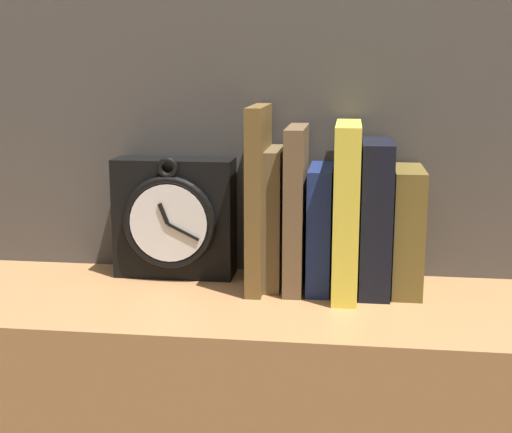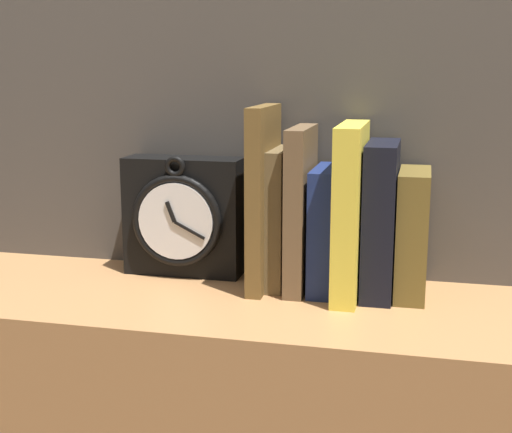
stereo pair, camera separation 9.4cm
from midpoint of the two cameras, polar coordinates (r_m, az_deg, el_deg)
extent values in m
cube|color=#47423D|center=(1.09, 4.74, 16.69)|extent=(6.00, 0.05, 2.60)
cube|color=black|center=(1.08, -3.27, 0.03)|extent=(0.18, 0.06, 0.18)
torus|color=black|center=(1.05, -3.84, -0.38)|extent=(0.14, 0.01, 0.14)
cylinder|color=silver|center=(1.04, -3.89, -0.42)|extent=(0.11, 0.01, 0.11)
cube|color=black|center=(1.04, -4.27, 0.34)|extent=(0.02, 0.00, 0.03)
cube|color=black|center=(1.03, -2.76, -1.14)|extent=(0.05, 0.00, 0.03)
torus|color=black|center=(1.03, -3.91, 3.99)|extent=(0.03, 0.01, 0.03)
cube|color=brown|center=(1.01, 3.29, 1.48)|extent=(0.02, 0.13, 0.26)
cube|color=brown|center=(1.02, 4.64, -0.13)|extent=(0.02, 0.11, 0.20)
cube|color=brown|center=(1.01, 6.28, 0.58)|extent=(0.03, 0.13, 0.23)
cube|color=navy|center=(1.01, 8.21, -1.03)|extent=(0.03, 0.12, 0.17)
cube|color=yellow|center=(0.99, 10.29, 0.42)|extent=(0.03, 0.16, 0.24)
cube|color=black|center=(1.00, 12.61, -0.25)|extent=(0.04, 0.13, 0.21)
cube|color=brown|center=(1.01, 15.06, -1.35)|extent=(0.04, 0.12, 0.17)
camera|label=1|loc=(0.05, -87.14, 0.61)|focal=50.00mm
camera|label=2|loc=(0.05, 92.86, -0.61)|focal=50.00mm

